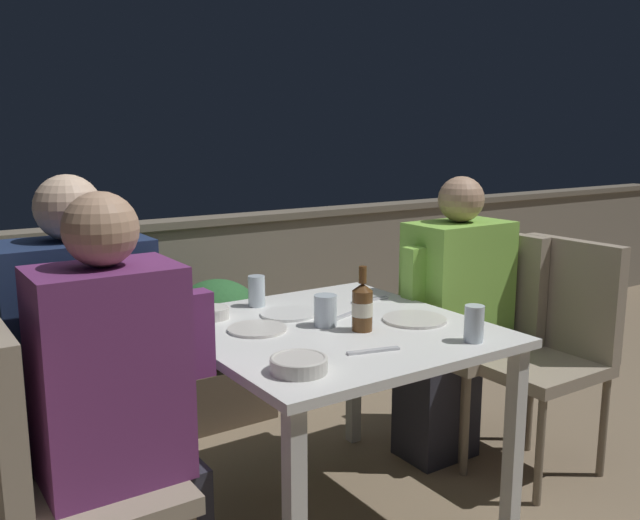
{
  "coord_description": "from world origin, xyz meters",
  "views": [
    {
      "loc": [
        -1.28,
        -1.85,
        1.38
      ],
      "look_at": [
        0.0,
        0.08,
        0.94
      ],
      "focal_mm": 38.0,
      "sensor_mm": 36.0,
      "label": 1
    }
  ],
  "objects_px": {
    "chair_right_near": "(554,333)",
    "person_green_blouse": "(450,318)",
    "chair_left_near": "(45,461)",
    "beer_bottle": "(362,306)",
    "chair_left_far": "(20,419)",
    "person_purple_stripe": "(126,420)",
    "chair_right_far": "(485,318)",
    "person_navy_jumper": "(92,382)"
  },
  "relations": [
    {
      "from": "chair_right_near",
      "to": "chair_right_far",
      "type": "distance_m",
      "value": 0.32
    },
    {
      "from": "chair_right_near",
      "to": "beer_bottle",
      "type": "xyz_separation_m",
      "value": [
        -0.93,
        0.07,
        0.24
      ]
    },
    {
      "from": "person_purple_stripe",
      "to": "chair_left_far",
      "type": "height_order",
      "value": "person_purple_stripe"
    },
    {
      "from": "beer_bottle",
      "to": "person_purple_stripe",
      "type": "bearing_deg",
      "value": -175.92
    },
    {
      "from": "person_navy_jumper",
      "to": "chair_right_far",
      "type": "xyz_separation_m",
      "value": [
        1.7,
        -0.01,
        -0.07
      ]
    },
    {
      "from": "chair_right_near",
      "to": "person_green_blouse",
      "type": "height_order",
      "value": "person_green_blouse"
    },
    {
      "from": "chair_left_far",
      "to": "person_navy_jumper",
      "type": "bearing_deg",
      "value": -0.0
    },
    {
      "from": "person_navy_jumper",
      "to": "chair_right_far",
      "type": "relative_size",
      "value": 1.33
    },
    {
      "from": "chair_left_far",
      "to": "chair_right_near",
      "type": "distance_m",
      "value": 2.0
    },
    {
      "from": "chair_left_near",
      "to": "person_green_blouse",
      "type": "relative_size",
      "value": 0.79
    },
    {
      "from": "person_purple_stripe",
      "to": "person_green_blouse",
      "type": "relative_size",
      "value": 1.03
    },
    {
      "from": "chair_left_near",
      "to": "chair_right_far",
      "type": "height_order",
      "value": "same"
    },
    {
      "from": "chair_right_near",
      "to": "chair_right_far",
      "type": "relative_size",
      "value": 1.0
    },
    {
      "from": "person_purple_stripe",
      "to": "person_navy_jumper",
      "type": "height_order",
      "value": "person_navy_jumper"
    },
    {
      "from": "person_purple_stripe",
      "to": "chair_right_far",
      "type": "relative_size",
      "value": 1.31
    },
    {
      "from": "person_navy_jumper",
      "to": "chair_right_near",
      "type": "height_order",
      "value": "person_navy_jumper"
    },
    {
      "from": "chair_left_far",
      "to": "chair_right_far",
      "type": "xyz_separation_m",
      "value": [
        1.91,
        -0.01,
        0.0
      ]
    },
    {
      "from": "beer_bottle",
      "to": "person_green_blouse",
      "type": "bearing_deg",
      "value": 20.43
    },
    {
      "from": "person_purple_stripe",
      "to": "chair_right_near",
      "type": "bearing_deg",
      "value": -0.33
    },
    {
      "from": "person_purple_stripe",
      "to": "person_navy_jumper",
      "type": "relative_size",
      "value": 0.98
    },
    {
      "from": "person_purple_stripe",
      "to": "beer_bottle",
      "type": "bearing_deg",
      "value": 4.08
    },
    {
      "from": "chair_left_far",
      "to": "beer_bottle",
      "type": "xyz_separation_m",
      "value": [
        1.04,
        -0.25,
        0.24
      ]
    },
    {
      "from": "chair_left_far",
      "to": "person_navy_jumper",
      "type": "xyz_separation_m",
      "value": [
        0.21,
        -0.0,
        0.07
      ]
    },
    {
      "from": "chair_left_near",
      "to": "beer_bottle",
      "type": "xyz_separation_m",
      "value": [
        1.04,
        0.06,
        0.24
      ]
    },
    {
      "from": "chair_right_far",
      "to": "person_green_blouse",
      "type": "height_order",
      "value": "person_green_blouse"
    },
    {
      "from": "person_purple_stripe",
      "to": "person_green_blouse",
      "type": "distance_m",
      "value": 1.52
    },
    {
      "from": "person_green_blouse",
      "to": "beer_bottle",
      "type": "xyz_separation_m",
      "value": [
        -0.66,
        -0.25,
        0.2
      ]
    },
    {
      "from": "chair_left_far",
      "to": "chair_right_far",
      "type": "distance_m",
      "value": 1.91
    },
    {
      "from": "chair_left_far",
      "to": "person_green_blouse",
      "type": "relative_size",
      "value": 0.79
    },
    {
      "from": "chair_left_near",
      "to": "chair_right_near",
      "type": "distance_m",
      "value": 1.97
    },
    {
      "from": "chair_left_far",
      "to": "person_purple_stripe",
      "type": "bearing_deg",
      "value": -55.79
    },
    {
      "from": "chair_left_near",
      "to": "person_green_blouse",
      "type": "xyz_separation_m",
      "value": [
        1.7,
        0.3,
        0.03
      ]
    },
    {
      "from": "beer_bottle",
      "to": "chair_left_far",
      "type": "bearing_deg",
      "value": 166.49
    },
    {
      "from": "beer_bottle",
      "to": "chair_right_far",
      "type": "bearing_deg",
      "value": 15.77
    },
    {
      "from": "person_green_blouse",
      "to": "beer_bottle",
      "type": "distance_m",
      "value": 0.73
    },
    {
      "from": "chair_right_near",
      "to": "chair_right_far",
      "type": "bearing_deg",
      "value": 101.57
    },
    {
      "from": "person_green_blouse",
      "to": "beer_bottle",
      "type": "relative_size",
      "value": 5.43
    },
    {
      "from": "person_purple_stripe",
      "to": "chair_right_far",
      "type": "height_order",
      "value": "person_purple_stripe"
    },
    {
      "from": "person_purple_stripe",
      "to": "chair_right_near",
      "type": "distance_m",
      "value": 1.77
    },
    {
      "from": "chair_right_far",
      "to": "person_green_blouse",
      "type": "relative_size",
      "value": 0.79
    },
    {
      "from": "person_purple_stripe",
      "to": "chair_left_far",
      "type": "bearing_deg",
      "value": 124.21
    },
    {
      "from": "chair_left_near",
      "to": "chair_right_near",
      "type": "height_order",
      "value": "same"
    }
  ]
}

